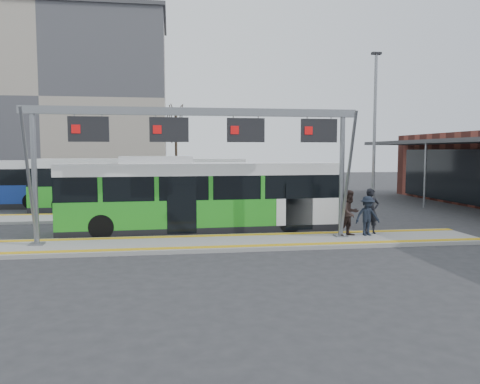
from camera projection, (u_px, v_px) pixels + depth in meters
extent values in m
plane|color=#2D2D30|center=(209.00, 245.00, 18.34)|extent=(120.00, 120.00, 0.00)
cube|color=gray|center=(209.00, 243.00, 18.33)|extent=(22.00, 3.00, 0.15)
cube|color=gray|center=(125.00, 217.00, 25.63)|extent=(20.00, 3.00, 0.15)
cube|color=gold|center=(207.00, 236.00, 19.46)|extent=(22.00, 0.35, 0.02)
cube|color=gold|center=(212.00, 247.00, 17.19)|extent=(22.00, 0.35, 0.02)
cube|color=gold|center=(126.00, 213.00, 26.76)|extent=(20.00, 0.35, 0.02)
cylinder|color=slate|center=(35.00, 178.00, 17.45)|extent=(0.20, 0.20, 5.05)
cube|color=slate|center=(37.00, 244.00, 17.67)|extent=(0.50, 0.50, 0.06)
cylinder|color=slate|center=(29.00, 179.00, 16.76)|extent=(0.12, 1.46, 4.90)
cylinder|color=slate|center=(342.00, 176.00, 19.21)|extent=(0.20, 0.20, 5.05)
cube|color=slate|center=(341.00, 235.00, 19.42)|extent=(0.50, 0.50, 0.06)
cylinder|color=slate|center=(348.00, 176.00, 18.52)|extent=(0.12, 1.46, 4.90)
cube|color=slate|center=(195.00, 112.00, 18.11)|extent=(13.00, 0.25, 0.30)
cube|color=black|center=(89.00, 129.00, 17.58)|extent=(1.50, 0.12, 0.95)
cube|color=red|center=(76.00, 129.00, 17.45)|extent=(0.32, 0.02, 0.32)
cube|color=black|center=(169.00, 130.00, 18.02)|extent=(1.50, 0.12, 0.95)
cube|color=red|center=(157.00, 130.00, 17.89)|extent=(0.32, 0.02, 0.32)
cube|color=black|center=(246.00, 130.00, 18.46)|extent=(1.50, 0.12, 0.95)
cube|color=red|center=(235.00, 130.00, 18.33)|extent=(0.32, 0.02, 0.32)
cube|color=black|center=(319.00, 131.00, 18.90)|extent=(1.50, 0.12, 0.95)
cube|color=red|center=(309.00, 131.00, 18.77)|extent=(0.32, 0.02, 0.32)
cylinder|color=slate|center=(425.00, 175.00, 30.17)|extent=(0.14, 0.14, 4.30)
cube|color=#A89D8C|center=(54.00, 102.00, 50.98)|extent=(24.00, 12.00, 18.00)
cube|color=#3F3F42|center=(51.00, 16.00, 50.18)|extent=(24.50, 12.50, 0.40)
cube|color=black|center=(203.00, 227.00, 21.51)|extent=(12.63, 3.10, 0.37)
cube|color=green|center=(203.00, 210.00, 21.44)|extent=(12.63, 3.10, 1.20)
cube|color=black|center=(203.00, 186.00, 21.34)|extent=(12.62, 3.02, 1.05)
cube|color=white|center=(203.00, 169.00, 21.27)|extent=(12.63, 3.10, 0.52)
cube|color=orange|center=(333.00, 170.00, 22.41)|extent=(0.11, 1.87, 0.29)
cube|color=white|center=(156.00, 160.00, 20.86)|extent=(3.20, 1.97, 0.31)
cylinder|color=black|center=(101.00, 227.00, 19.53)|extent=(1.06, 0.35, 1.05)
cylinder|color=black|center=(107.00, 219.00, 21.85)|extent=(1.06, 0.35, 1.05)
cylinder|color=black|center=(289.00, 221.00, 21.00)|extent=(1.06, 0.35, 1.05)
cylinder|color=black|center=(276.00, 214.00, 23.31)|extent=(1.06, 0.35, 1.05)
cube|color=black|center=(141.00, 207.00, 29.22)|extent=(12.96, 3.29, 0.37)
cube|color=green|center=(141.00, 194.00, 29.15)|extent=(12.96, 3.29, 1.23)
cube|color=black|center=(141.00, 176.00, 29.05)|extent=(12.95, 3.21, 1.07)
cube|color=white|center=(140.00, 163.00, 28.98)|extent=(12.96, 3.29, 0.54)
cylinder|color=black|center=(62.00, 205.00, 27.52)|extent=(1.08, 0.37, 1.07)
cylinder|color=black|center=(72.00, 200.00, 29.93)|extent=(1.08, 0.37, 1.07)
cylinder|color=black|center=(203.00, 203.00, 28.38)|extent=(1.08, 0.37, 1.07)
cylinder|color=black|center=(203.00, 199.00, 30.79)|extent=(1.08, 0.37, 1.07)
cylinder|color=black|center=(31.00, 201.00, 29.65)|extent=(1.03, 0.33, 1.02)
cylinder|color=black|center=(42.00, 198.00, 31.93)|extent=(1.03, 0.33, 1.02)
imported|color=black|center=(371.00, 211.00, 19.95)|extent=(0.71, 0.47, 1.94)
imported|color=black|center=(350.00, 213.00, 19.39)|extent=(1.15, 1.04, 1.92)
imported|color=black|center=(367.00, 216.00, 19.54)|extent=(1.11, 0.70, 1.65)
cylinder|color=#382B21|center=(164.00, 153.00, 48.99)|extent=(0.28, 0.28, 7.06)
cylinder|color=#382B21|center=(176.00, 148.00, 50.97)|extent=(0.28, 0.28, 7.97)
cylinder|color=slate|center=(374.00, 138.00, 24.68)|extent=(0.16, 0.16, 8.75)
cube|color=black|center=(376.00, 53.00, 24.30)|extent=(0.50, 0.25, 0.12)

